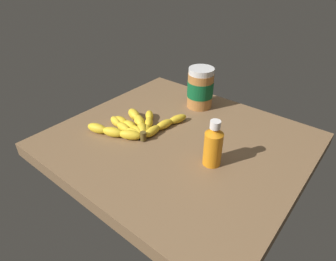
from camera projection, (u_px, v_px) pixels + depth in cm
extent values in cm
cube|color=brown|center=(179.00, 144.00, 95.96)|extent=(79.38, 72.39, 4.68)
ellipsoid|color=yellow|center=(152.00, 131.00, 95.85)|extent=(3.04, 7.56, 2.93)
ellipsoid|color=yellow|center=(164.00, 124.00, 99.52)|extent=(3.98, 7.86, 2.93)
ellipsoid|color=yellow|center=(178.00, 119.00, 102.61)|extent=(5.03, 8.05, 2.93)
ellipsoid|color=yellow|center=(146.00, 130.00, 96.23)|extent=(5.60, 6.91, 2.88)
ellipsoid|color=yellow|center=(149.00, 123.00, 100.42)|extent=(6.05, 6.79, 2.88)
ellipsoid|color=yellow|center=(149.00, 116.00, 104.64)|extent=(6.41, 6.57, 2.88)
ellipsoid|color=yellow|center=(142.00, 129.00, 96.27)|extent=(7.54, 7.24, 3.52)
ellipsoid|color=yellow|center=(139.00, 121.00, 100.77)|extent=(7.77, 6.60, 3.52)
ellipsoid|color=yellow|center=(134.00, 114.00, 104.98)|extent=(7.75, 5.76, 3.52)
ellipsoid|color=yellow|center=(137.00, 131.00, 95.54)|extent=(6.69, 4.77, 3.18)
ellipsoid|color=yellow|center=(130.00, 125.00, 98.66)|extent=(6.35, 3.82, 3.18)
ellipsoid|color=yellow|center=(121.00, 121.00, 101.28)|extent=(6.24, 3.58, 3.18)
ellipsoid|color=yellow|center=(134.00, 133.00, 94.88)|extent=(6.69, 3.38, 2.97)
ellipsoid|color=yellow|center=(124.00, 127.00, 97.72)|extent=(6.81, 3.72, 2.97)
ellipsoid|color=yellow|center=(116.00, 121.00, 101.12)|extent=(7.10, 4.77, 2.97)
ellipsoid|color=yellow|center=(130.00, 135.00, 93.62)|extent=(8.41, 6.44, 3.30)
ellipsoid|color=yellow|center=(113.00, 132.00, 95.03)|extent=(8.41, 5.77, 3.30)
ellipsoid|color=yellow|center=(97.00, 128.00, 97.02)|extent=(8.31, 5.02, 3.30)
cylinder|color=brown|center=(143.00, 136.00, 92.71)|extent=(2.00, 2.00, 3.00)
cylinder|color=#B27238|center=(200.00, 90.00, 110.49)|extent=(9.97, 9.97, 13.73)
cylinder|color=#0F592D|center=(200.00, 89.00, 110.12)|extent=(10.17, 10.17, 6.18)
cylinder|color=silver|center=(201.00, 71.00, 106.17)|extent=(9.69, 9.69, 2.13)
cylinder|color=orange|center=(213.00, 149.00, 81.13)|extent=(5.40, 5.40, 10.47)
cone|color=orange|center=(215.00, 131.00, 77.78)|extent=(5.40, 5.40, 1.84)
cylinder|color=white|center=(215.00, 125.00, 76.66)|extent=(2.99, 2.99, 2.26)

